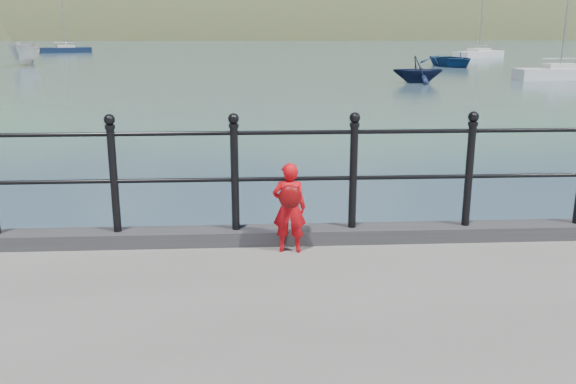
{
  "coord_description": "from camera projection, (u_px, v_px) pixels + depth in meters",
  "views": [
    {
      "loc": [
        -0.41,
        -6.12,
        3.15
      ],
      "look_at": [
        -0.07,
        -0.2,
        1.55
      ],
      "focal_mm": 38.0,
      "sensor_mm": 36.0,
      "label": 1
    }
  ],
  "objects": [
    {
      "name": "launch_white",
      "position": [
        26.0,
        54.0,
        51.66
      ],
      "size": [
        2.38,
        5.36,
        2.02
      ],
      "primitive_type": "imported",
      "rotation": [
        0.0,
        0.0,
        0.08
      ],
      "color": "silver",
      "rests_on": "ground"
    },
    {
      "name": "ground",
      "position": [
        293.0,
        322.0,
        6.74
      ],
      "size": [
        600.0,
        600.0,
        0.0
      ],
      "primitive_type": "plane",
      "color": "#2D4251",
      "rests_on": "ground"
    },
    {
      "name": "far_shore",
      "position": [
        349.0,
        94.0,
        245.5
      ],
      "size": [
        830.0,
        200.0,
        156.0
      ],
      "color": "#333A21",
      "rests_on": "ground"
    },
    {
      "name": "child",
      "position": [
        289.0,
        207.0,
        5.94
      ],
      "size": [
        0.35,
        0.31,
        0.9
      ],
      "rotation": [
        0.0,
        0.0,
        3.05
      ],
      "color": "red",
      "rests_on": "quay"
    },
    {
      "name": "sailboat_far",
      "position": [
        479.0,
        55.0,
        66.0
      ],
      "size": [
        6.82,
        5.88,
        10.06
      ],
      "rotation": [
        0.0,
        0.0,
        0.66
      ],
      "color": "silver",
      "rests_on": "ground"
    },
    {
      "name": "launch_navy",
      "position": [
        418.0,
        70.0,
        35.69
      ],
      "size": [
        2.99,
        2.6,
        1.55
      ],
      "primitive_type": "imported",
      "rotation": [
        0.0,
        0.0,
        1.59
      ],
      "color": "black",
      "rests_on": "ground"
    },
    {
      "name": "railing",
      "position": [
        294.0,
        164.0,
        6.12
      ],
      "size": [
        18.11,
        0.11,
        1.2
      ],
      "color": "black",
      "rests_on": "kerb"
    },
    {
      "name": "kerb",
      "position": [
        294.0,
        235.0,
        6.31
      ],
      "size": [
        60.0,
        0.3,
        0.15
      ],
      "primitive_type": "cube",
      "color": "#28282B",
      "rests_on": "quay"
    },
    {
      "name": "sailboat_near",
      "position": [
        560.0,
        74.0,
        38.13
      ],
      "size": [
        5.76,
        2.08,
        7.84
      ],
      "rotation": [
        0.0,
        0.0,
        0.09
      ],
      "color": "silver",
      "rests_on": "ground"
    },
    {
      "name": "sailboat_left",
      "position": [
        66.0,
        50.0,
        78.63
      ],
      "size": [
        6.41,
        4.66,
        8.84
      ],
      "rotation": [
        0.0,
        0.0,
        0.5
      ],
      "color": "black",
      "rests_on": "ground"
    },
    {
      "name": "launch_blue",
      "position": [
        452.0,
        59.0,
        51.06
      ],
      "size": [
        4.81,
        6.2,
        1.18
      ],
      "primitive_type": "imported",
      "rotation": [
        0.0,
        0.0,
        0.14
      ],
      "color": "navy",
      "rests_on": "ground"
    }
  ]
}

